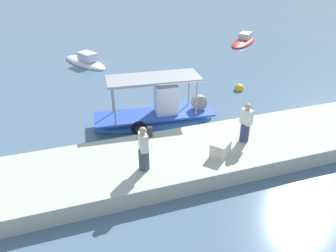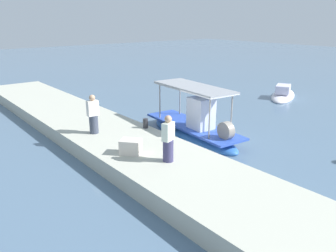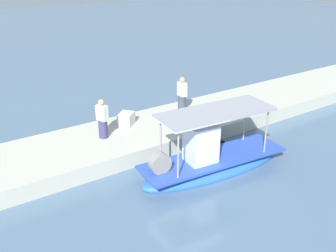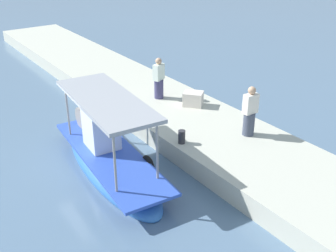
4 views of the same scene
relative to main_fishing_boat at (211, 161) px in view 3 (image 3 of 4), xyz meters
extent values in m
plane|color=slate|center=(1.14, -0.03, -0.46)|extent=(120.00, 120.00, 0.00)
cube|color=beige|center=(1.14, -3.83, -0.12)|extent=(36.00, 3.83, 0.69)
ellipsoid|color=#2F69BC|center=(-0.11, 0.02, -0.38)|extent=(6.40, 2.26, 0.86)
cube|color=blue|center=(-0.11, 0.02, 0.10)|extent=(6.15, 2.23, 0.10)
cube|color=silver|center=(0.51, -0.04, 0.85)|extent=(1.18, 1.04, 1.59)
cylinder|color=gray|center=(1.95, 0.49, 1.02)|extent=(0.07, 0.07, 1.93)
cylinder|color=gray|center=(1.83, -0.81, 1.02)|extent=(0.07, 0.07, 1.93)
cylinder|color=gray|center=(-2.05, 0.84, 1.02)|extent=(0.07, 0.07, 1.93)
cylinder|color=gray|center=(-2.17, -0.46, 1.02)|extent=(0.07, 0.07, 1.93)
cube|color=#999DA3|center=(-0.11, 0.02, 2.04)|extent=(4.65, 2.09, 0.12)
torus|color=black|center=(-1.13, -0.79, -0.10)|extent=(0.75, 0.24, 0.74)
cylinder|color=gray|center=(2.27, -0.19, 0.50)|extent=(0.83, 0.42, 0.80)
cylinder|color=#3B3961|center=(2.78, -3.88, 0.63)|extent=(0.50, 0.50, 0.81)
cube|color=silver|center=(2.78, -3.88, 1.37)|extent=(0.42, 0.56, 0.67)
sphere|color=tan|center=(2.78, -3.88, 1.84)|extent=(0.26, 0.26, 0.26)
cylinder|color=#3E4658|center=(-1.82, -4.50, 0.64)|extent=(0.42, 0.42, 0.83)
cube|color=silver|center=(-1.82, -4.50, 1.40)|extent=(0.30, 0.52, 0.68)
sphere|color=tan|center=(-1.82, -4.50, 1.87)|extent=(0.27, 0.27, 0.27)
cylinder|color=#2D2D33|center=(-0.97, -2.24, 0.46)|extent=(0.24, 0.24, 0.46)
cube|color=silver|center=(1.31, -4.55, 0.51)|extent=(0.98, 0.96, 0.57)
camera|label=1|loc=(-4.15, -14.23, 7.50)|focal=34.67mm
camera|label=2|loc=(11.83, -11.17, 5.26)|focal=36.68mm
camera|label=3|loc=(8.80, 10.03, 7.32)|focal=40.87mm
camera|label=4|loc=(-10.51, 5.11, 6.78)|focal=43.57mm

